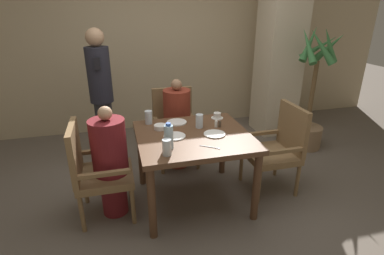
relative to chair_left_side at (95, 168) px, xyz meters
The scene contains 23 objects.
ground_plane 1.06m from the chair_left_side, ahead, with size 16.00×16.00×0.00m, color #60564C.
wall_back 2.55m from the chair_left_side, 67.03° to the left, with size 8.00×0.06×2.80m.
pillar_stone 3.18m from the chair_left_side, 29.70° to the left, with size 0.55×0.55×2.70m.
dining_table 0.94m from the chair_left_side, ahead, with size 1.07×1.00×0.74m.
chair_left_side is the anchor object (origin of this frame).
diner_in_left_chair 0.15m from the chair_left_side, ahead, with size 0.32×0.32×1.09m.
chair_far_side 1.29m from the chair_left_side, 43.91° to the left, with size 0.51×0.51×0.94m.
diner_in_far_chair 1.20m from the chair_left_side, 38.93° to the left, with size 0.32×0.32×1.11m.
chair_right_side 1.87m from the chair_left_side, ahead, with size 0.51×0.51×0.94m.
standing_host 1.26m from the chair_left_side, 86.21° to the left, with size 0.28×0.32×1.66m.
potted_palm 2.94m from the chair_left_side, 16.43° to the left, with size 0.59×0.60×1.67m.
plate_main_left 0.94m from the chair_left_side, 21.92° to the left, with size 0.21×0.21×0.01m.
plate_main_right 0.79m from the chair_left_side, ahead, with size 0.21×0.21×0.01m.
plate_dessert_center 1.15m from the chair_left_side, ahead, with size 0.21×0.21×0.01m.
teacup_with_saucer 1.37m from the chair_left_side, 15.54° to the left, with size 0.13×0.13×0.06m.
bowl_small 0.73m from the chair_left_side, 18.10° to the left, with size 0.13×0.13×0.04m.
water_bottle 0.77m from the chair_left_side, 19.80° to the right, with size 0.08×0.08×0.23m.
glass_tall_near 1.09m from the chair_left_side, ahead, with size 0.08×0.08×0.14m.
glass_tall_mid 0.77m from the chair_left_side, 30.46° to the right, with size 0.08×0.08×0.14m.
glass_tall_far 0.75m from the chair_left_side, 35.23° to the left, with size 0.08×0.08×0.14m.
salt_shaker 1.24m from the chair_left_side, ahead, with size 0.03×0.03×0.07m.
pepper_shaker 1.28m from the chair_left_side, ahead, with size 0.03×0.03×0.06m.
fork_beside_plate 1.09m from the chair_left_side, 17.62° to the right, with size 0.16×0.12×0.00m.
Camera 1 is at (-0.68, -2.54, 1.88)m, focal length 28.00 mm.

